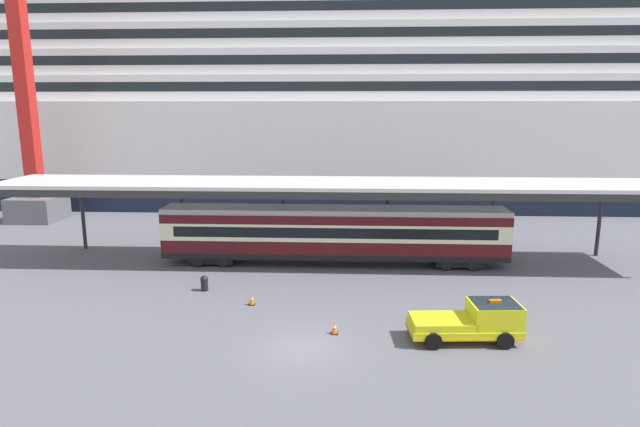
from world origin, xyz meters
TOP-DOWN VIEW (x-y plane):
  - ground_plane at (0.00, 0.00)m, footprint 400.00×400.00m
  - cruise_ship at (18.55, 47.18)m, footprint 169.66×31.35m
  - platform_canopy at (1.13, 13.90)m, footprint 47.49×6.24m
  - train_carriage at (1.13, 13.48)m, footprint 24.05×2.81m
  - service_truck at (8.14, 1.34)m, footprint 5.32×2.52m
  - traffic_cone_near at (-3.34, 5.34)m, footprint 0.36×0.36m
  - traffic_cone_mid at (1.43, 1.70)m, footprint 0.36×0.36m
  - dockside_crane at (-28.00, 26.98)m, footprint 14.30×4.40m
  - quay_bollard at (-6.63, 7.56)m, footprint 0.48×0.48m

SIDE VIEW (x-z plane):
  - ground_plane at x=0.00m, z-range 0.00..0.00m
  - traffic_cone_mid at x=1.43m, z-range -0.01..0.61m
  - traffic_cone_near at x=-3.34m, z-range -0.01..0.65m
  - quay_bollard at x=-6.63m, z-range 0.04..1.00m
  - service_truck at x=8.14m, z-range -0.02..2.00m
  - train_carriage at x=1.13m, z-range 0.26..4.37m
  - platform_canopy at x=1.13m, z-range 2.69..8.57m
  - cruise_ship at x=18.55m, z-range -6.21..33.18m
  - dockside_crane at x=-28.00m, z-range -10.57..48.21m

